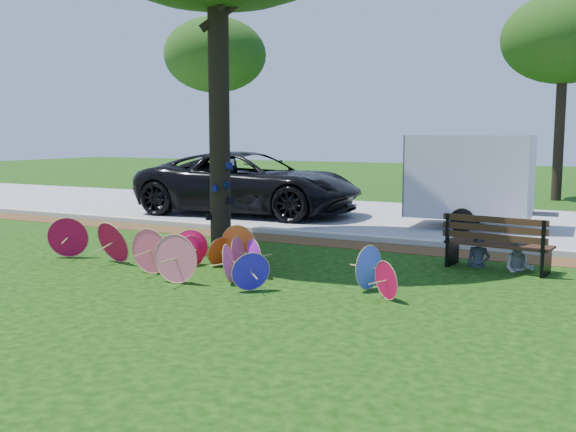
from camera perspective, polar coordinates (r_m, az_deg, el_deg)
name	(u,v)px	position (r m, az deg, el deg)	size (l,w,h in m)	color
ground	(204,283)	(10.49, -7.48, -5.95)	(90.00, 90.00, 0.00)	black
mulch_strip	(319,242)	(14.35, 2.78, -2.32)	(90.00, 1.00, 0.01)	#472D16
curb	(332,235)	(14.97, 3.89, -1.71)	(90.00, 0.30, 0.12)	#B7B5AD
street	(388,217)	(18.83, 8.89, -0.12)	(90.00, 8.00, 0.01)	gray
parasol_pile	(195,252)	(11.25, -8.29, -3.18)	(7.28, 1.97, 0.83)	#321CE6
black_van	(249,183)	(19.30, -3.46, 2.92)	(3.11, 6.75, 1.88)	black
cargo_trailer	(471,176)	(17.09, 15.92, 3.44)	(2.96, 1.87, 2.67)	silver
park_bench	(499,243)	(11.97, 18.22, -2.26)	(1.85, 0.70, 0.97)	black
person_left	(479,236)	(12.06, 16.63, -1.70)	(0.42, 0.27, 1.15)	#363E49
person_right	(520,240)	(11.96, 19.92, -2.06)	(0.53, 0.41, 1.08)	#B2B3BB
bg_trees	(501,37)	(24.40, 18.41, 14.83)	(26.06, 7.11, 7.40)	black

